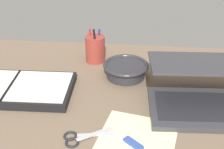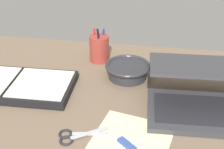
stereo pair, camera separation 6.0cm
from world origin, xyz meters
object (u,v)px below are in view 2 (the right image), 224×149
object	(u,v)px
laptop	(205,96)
scissors	(72,136)
planner	(14,85)
bowl	(128,70)
pen_cup	(99,48)

from	to	relation	value
laptop	scissors	bearing A→B (deg)	-155.37
laptop	planner	size ratio (longest dim) A/B	0.87
bowl	planner	bearing A→B (deg)	-158.95
laptop	pen_cup	world-z (taller)	pen_cup
pen_cup	laptop	bearing A→B (deg)	-35.11
pen_cup	planner	xyz separation A→B (cm)	(-24.89, -25.77, -3.81)
planner	pen_cup	bearing A→B (deg)	44.23
scissors	bowl	bearing A→B (deg)	50.55
bowl	scissors	bearing A→B (deg)	-107.52
bowl	pen_cup	world-z (taller)	pen_cup
bowl	planner	xyz separation A→B (cm)	(-37.78, -14.54, -1.41)
bowl	planner	size ratio (longest dim) A/B	0.40
laptop	planner	world-z (taller)	laptop
laptop	bowl	bearing A→B (deg)	145.08
planner	scissors	distance (cm)	33.81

